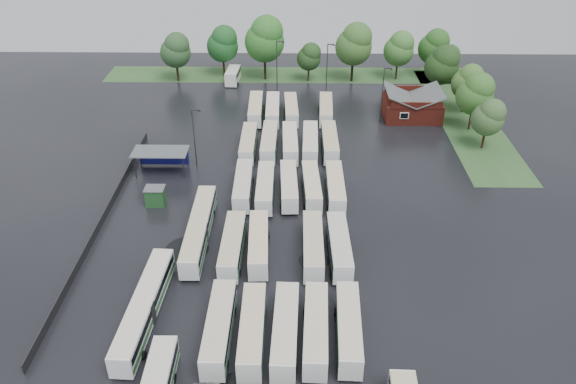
{
  "coord_description": "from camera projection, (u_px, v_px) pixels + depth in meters",
  "views": [
    {
      "loc": [
        2.98,
        -52.32,
        41.95
      ],
      "look_at": [
        2.0,
        12.0,
        2.5
      ],
      "focal_mm": 35.0,
      "sensor_mm": 36.0,
      "label": 1
    }
  ],
  "objects": [
    {
      "name": "bus_r2c0",
      "position": [
        232.0,
        245.0,
        66.64
      ],
      "size": [
        2.45,
        11.11,
        3.09
      ],
      "rotation": [
        0.0,
        0.0,
        -0.01
      ],
      "color": "white",
      "rests_on": "ground"
    },
    {
      "name": "tree_east_2",
      "position": [
        468.0,
        82.0,
        101.39
      ],
      "size": [
        5.64,
        5.64,
        9.33
      ],
      "color": "#37271C",
      "rests_on": "ground"
    },
    {
      "name": "artic_bus_west_c",
      "position": [
        145.0,
        307.0,
        57.7
      ],
      "size": [
        3.09,
        16.51,
        3.05
      ],
      "rotation": [
        0.0,
        0.0,
        -0.05
      ],
      "color": "white",
      "rests_on": "ground"
    },
    {
      "name": "artic_bus_west_b",
      "position": [
        199.0,
        229.0,
        69.53
      ],
      "size": [
        2.45,
        16.63,
        3.08
      ],
      "rotation": [
        0.0,
        0.0,
        0.01
      ],
      "color": "white",
      "rests_on": "ground"
    },
    {
      "name": "brick_building",
      "position": [
        412.0,
        107.0,
        101.74
      ],
      "size": [
        10.07,
        8.6,
        5.39
      ],
      "color": "maroon",
      "rests_on": "ground"
    },
    {
      "name": "bus_r3c3",
      "position": [
        312.0,
        186.0,
        78.46
      ],
      "size": [
        2.77,
        10.8,
        2.98
      ],
      "rotation": [
        0.0,
        0.0,
        0.05
      ],
      "color": "white",
      "rests_on": "ground"
    },
    {
      "name": "bus_r1c3",
      "position": [
        316.0,
        329.0,
        55.08
      ],
      "size": [
        2.78,
        11.14,
        3.08
      ],
      "rotation": [
        0.0,
        0.0,
        -0.04
      ],
      "color": "white",
      "rests_on": "ground"
    },
    {
      "name": "puddle_3",
      "position": [
        314.0,
        261.0,
        66.85
      ],
      "size": [
        3.7,
        3.7,
        0.01
      ],
      "primitive_type": "cylinder",
      "color": "black",
      "rests_on": "ground"
    },
    {
      "name": "bus_r4c4",
      "position": [
        330.0,
        142.0,
        90.04
      ],
      "size": [
        2.47,
        11.26,
        3.13
      ],
      "rotation": [
        0.0,
        0.0,
        0.01
      ],
      "color": "white",
      "rests_on": "ground"
    },
    {
      "name": "ground",
      "position": [
        270.0,
        263.0,
        66.57
      ],
      "size": [
        160.0,
        160.0,
        0.0
      ],
      "primitive_type": "plane",
      "color": "black",
      "rests_on": "ground"
    },
    {
      "name": "tree_east_4",
      "position": [
        448.0,
        59.0,
        114.45
      ],
      "size": [
        5.04,
        5.04,
        8.34
      ],
      "color": "#3C2C16",
      "rests_on": "ground"
    },
    {
      "name": "lamp_post_back_e",
      "position": [
        328.0,
        65.0,
        110.24
      ],
      "size": [
        1.51,
        0.29,
        9.82
      ],
      "color": "#2D2D30",
      "rests_on": "ground"
    },
    {
      "name": "bus_r3c1",
      "position": [
        265.0,
        187.0,
        78.1
      ],
      "size": [
        2.42,
        10.93,
        3.04
      ],
      "rotation": [
        0.0,
        0.0,
        0.01
      ],
      "color": "white",
      "rests_on": "ground"
    },
    {
      "name": "bus_r2c3",
      "position": [
        313.0,
        245.0,
        66.64
      ],
      "size": [
        2.39,
        11.16,
        3.1
      ],
      "rotation": [
        0.0,
        0.0,
        -0.0
      ],
      "color": "white",
      "rests_on": "ground"
    },
    {
      "name": "bus_r4c2",
      "position": [
        290.0,
        143.0,
        89.84
      ],
      "size": [
        2.7,
        11.19,
        3.1
      ],
      "rotation": [
        0.0,
        0.0,
        0.03
      ],
      "color": "white",
      "rests_on": "ground"
    },
    {
      "name": "bus_r1c0",
      "position": [
        219.0,
        327.0,
        55.21
      ],
      "size": [
        2.44,
        11.3,
        3.14
      ],
      "rotation": [
        0.0,
        0.0,
        -0.0
      ],
      "color": "white",
      "rests_on": "ground"
    },
    {
      "name": "bus_r5c1",
      "position": [
        273.0,
        110.0,
        101.25
      ],
      "size": [
        2.61,
        11.23,
        3.11
      ],
      "rotation": [
        0.0,
        0.0,
        0.02
      ],
      "color": "white",
      "rests_on": "ground"
    },
    {
      "name": "grass_strip_east",
      "position": [
        465.0,
        117.0,
        102.61
      ],
      "size": [
        10.0,
        50.0,
        0.01
      ],
      "primitive_type": "cube",
      "color": "#305527",
      "rests_on": "ground"
    },
    {
      "name": "bus_r1c4",
      "position": [
        349.0,
        328.0,
        55.24
      ],
      "size": [
        2.74,
        11.01,
        3.04
      ],
      "rotation": [
        0.0,
        0.0,
        -0.04
      ],
      "color": "white",
      "rests_on": "ground"
    },
    {
      "name": "bus_r5c4",
      "position": [
        326.0,
        109.0,
        101.45
      ],
      "size": [
        2.71,
        10.99,
        3.04
      ],
      "rotation": [
        0.0,
        0.0,
        -0.04
      ],
      "color": "white",
      "rests_on": "ground"
    },
    {
      "name": "bus_r3c4",
      "position": [
        335.0,
        187.0,
        78.13
      ],
      "size": [
        2.38,
        11.06,
        3.08
      ],
      "rotation": [
        0.0,
        0.0,
        0.0
      ],
      "color": "white",
      "rests_on": "ground"
    },
    {
      "name": "bus_r4c3",
      "position": [
        310.0,
        143.0,
        89.91
      ],
      "size": [
        2.65,
        11.31,
        3.13
      ],
      "rotation": [
        0.0,
        0.0,
        -0.02
      ],
      "color": "white",
      "rests_on": "ground"
    },
    {
      "name": "minibus",
      "position": [
        233.0,
        75.0,
        116.92
      ],
      "size": [
        2.83,
        6.7,
        2.87
      ],
      "rotation": [
        0.0,
        0.0,
        -0.06
      ],
      "color": "white",
      "rests_on": "ground"
    },
    {
      "name": "tree_east_1",
      "position": [
        476.0,
        93.0,
        94.58
      ],
      "size": [
        6.28,
        6.28,
        10.4
      ],
      "color": "#301F10",
      "rests_on": "ground"
    },
    {
      "name": "lamp_post_back_w",
      "position": [
        278.0,
        63.0,
        109.85
      ],
      "size": [
        1.61,
        0.31,
        10.48
      ],
      "color": "#2D2D30",
      "rests_on": "ground"
    },
    {
      "name": "bus_r4c1",
      "position": [
        269.0,
        142.0,
        90.04
      ],
      "size": [
        2.49,
        11.27,
        3.13
      ],
      "rotation": [
        0.0,
        0.0,
        -0.01
      ],
      "color": "white",
      "rests_on": "ground"
    },
    {
      "name": "bus_r2c1",
      "position": [
        259.0,
        244.0,
        67.0
      ],
      "size": [
        2.78,
        10.92,
        3.01
      ],
      "rotation": [
        0.0,
        0.0,
        0.05
      ],
      "color": "white",
      "rests_on": "ground"
    },
    {
      "name": "tree_east_3",
      "position": [
        443.0,
        64.0,
        106.53
      ],
      "size": [
        6.52,
        6.52,
        10.8
      ],
      "color": "black",
      "rests_on": "ground"
    },
    {
      "name": "bus_r1c2",
      "position": [
        285.0,
        330.0,
        54.88
      ],
      "size": [
        2.7,
        11.35,
        3.14
      ],
      "rotation": [
        0.0,
        0.0,
        -0.03
      ],
      "color": "white",
      "rests_on": "ground"
    },
    {
      "name": "bus_r5c0",
      "position": [
        256.0,
        109.0,
        101.54
      ],
      "size": [
        2.66,
        11.25,
        3.12
      ],
      "rotation": [
        0.0,
        0.0,
        0.03
      ],
      "color": "white",
      "rests_on": "ground"
    },
    {
      "name": "lamp_post_ne",
      "position": [
        383.0,
        91.0,
        97.76
      ],
      "size": [
        1.55,
        0.3,
        10.05
      ],
      "color": "#2D2D30",
      "rests_on": "ground"
    },
    {
      "name": "bus_r5c2",
      "position": [
        291.0,
        109.0,
        101.51
      ],
      "size": [
        2.75,
        10.83,
        2.99
      ],
      "rotation": [
        0.0,
        0.0,
        0.05
      ],
      "color": "white",
      "rests_on": "ground"
    },
    {
      "name": "utility_hut",
      "position": [
        155.0,
        196.0,
        76.83
      ],
      "size": [
        2.7,
        2.2,
        2.62
      ],
      "color": "#1B471F",
      "rests_on": "ground"
    },
    {
      "name": "tree_north_4",
      "position": [
        355.0,
        44.0,
        114.26
      ],
      "size": [
        7.52,
        7.52,
        12.46
      ],
      "color": "black",
      "rests_on": "ground"
    },
    {
      "name": "west_fence",
      "position": [
        103.0,
        219.0,
        73.36
      ],
      "size": [
        0.1,
        50.0,
        1.2
      ],
      "primitive_type": "cube",
      "color": "#2D2D30",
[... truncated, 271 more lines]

